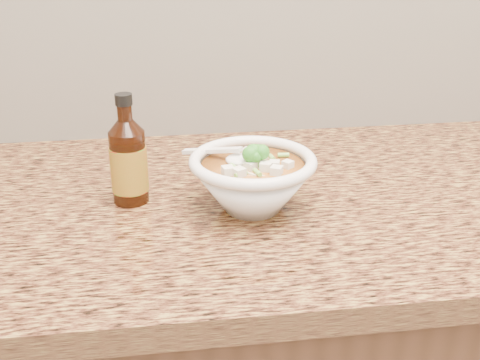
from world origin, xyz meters
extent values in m
cube|color=beige|center=(0.00, 1.99, 1.15)|extent=(4.00, 0.02, 0.50)
cube|color=olive|center=(0.00, 1.68, 0.88)|extent=(4.00, 0.68, 0.04)
cylinder|color=white|center=(-0.18, 1.61, 0.90)|extent=(0.08, 0.08, 0.01)
torus|color=white|center=(-0.18, 1.61, 0.98)|extent=(0.20, 0.20, 0.02)
torus|color=beige|center=(-0.19, 1.62, 0.97)|extent=(0.07, 0.07, 0.00)
torus|color=beige|center=(-0.17, 1.63, 0.97)|extent=(0.07, 0.07, 0.00)
torus|color=beige|center=(-0.17, 1.61, 0.97)|extent=(0.15, 0.15, 0.00)
torus|color=beige|center=(-0.20, 1.62, 0.97)|extent=(0.14, 0.14, 0.00)
torus|color=beige|center=(-0.18, 1.61, 0.97)|extent=(0.09, 0.09, 0.00)
torus|color=beige|center=(-0.18, 1.62, 0.97)|extent=(0.12, 0.12, 0.00)
torus|color=beige|center=(-0.20, 1.61, 0.97)|extent=(0.10, 0.10, 0.00)
torus|color=beige|center=(-0.18, 1.60, 0.96)|extent=(0.11, 0.11, 0.00)
cube|color=silver|center=(-0.21, 1.58, 0.98)|extent=(0.02, 0.02, 0.02)
cube|color=silver|center=(-0.17, 1.63, 0.98)|extent=(0.02, 0.02, 0.02)
cube|color=silver|center=(-0.23, 1.64, 0.98)|extent=(0.02, 0.02, 0.01)
cube|color=silver|center=(-0.16, 1.61, 0.98)|extent=(0.02, 0.02, 0.02)
cube|color=silver|center=(-0.22, 1.61, 0.98)|extent=(0.02, 0.02, 0.01)
cube|color=silver|center=(-0.22, 1.59, 0.98)|extent=(0.02, 0.02, 0.02)
cube|color=silver|center=(-0.17, 1.60, 0.98)|extent=(0.02, 0.02, 0.02)
cube|color=silver|center=(-0.20, 1.65, 0.98)|extent=(0.02, 0.02, 0.02)
cube|color=silver|center=(-0.16, 1.57, 0.98)|extent=(0.02, 0.02, 0.02)
cube|color=silver|center=(-0.20, 1.59, 0.98)|extent=(0.02, 0.02, 0.02)
ellipsoid|color=#196014|center=(-0.18, 1.60, 0.99)|extent=(0.04, 0.04, 0.03)
cylinder|color=#7CC54C|center=(-0.23, 1.59, 0.98)|extent=(0.01, 0.02, 0.01)
cylinder|color=#7CC54C|center=(-0.16, 1.62, 0.98)|extent=(0.02, 0.02, 0.01)
cylinder|color=#7CC54C|center=(-0.15, 1.63, 0.98)|extent=(0.02, 0.01, 0.01)
cylinder|color=#7CC54C|center=(-0.15, 1.64, 0.98)|extent=(0.02, 0.02, 0.01)
cylinder|color=#7CC54C|center=(-0.22, 1.57, 0.98)|extent=(0.02, 0.01, 0.01)
cylinder|color=#7CC54C|center=(-0.14, 1.58, 0.98)|extent=(0.02, 0.02, 0.01)
ellipsoid|color=white|center=(-0.20, 1.63, 0.98)|extent=(0.04, 0.04, 0.02)
cube|color=white|center=(-0.24, 1.66, 0.99)|extent=(0.09, 0.07, 0.03)
cylinder|color=black|center=(-0.38, 1.67, 0.96)|extent=(0.06, 0.06, 0.12)
cylinder|color=black|center=(-0.38, 1.67, 1.05)|extent=(0.02, 0.02, 0.02)
cylinder|color=black|center=(-0.38, 1.67, 1.07)|extent=(0.03, 0.03, 0.02)
cylinder|color=red|center=(-0.38, 1.67, 0.96)|extent=(0.06, 0.06, 0.07)
camera|label=1|loc=(-0.32, 0.77, 1.33)|focal=45.00mm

